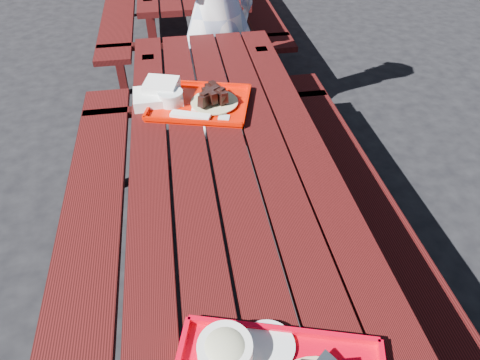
{
  "coord_description": "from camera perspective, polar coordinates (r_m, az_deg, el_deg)",
  "views": [
    {
      "loc": [
        -0.17,
        -1.17,
        1.73
      ],
      "look_at": [
        0.0,
        -0.15,
        0.82
      ],
      "focal_mm": 32.0,
      "sensor_mm": 36.0,
      "label": 1
    }
  ],
  "objects": [
    {
      "name": "far_tray",
      "position": [
        1.88,
        -5.66,
        10.34
      ],
      "size": [
        0.49,
        0.42,
        0.07
      ],
      "color": "red",
      "rests_on": "picnic_table_near"
    },
    {
      "name": "white_cloth",
      "position": [
        1.93,
        -10.74,
        11.19
      ],
      "size": [
        0.21,
        0.18,
        0.09
      ],
      "color": "white",
      "rests_on": "picnic_table_near"
    },
    {
      "name": "person",
      "position": [
        2.69,
        -3.14,
        21.27
      ],
      "size": [
        0.7,
        0.59,
        1.62
      ],
      "primitive_type": "imported",
      "rotation": [
        0.0,
        0.0,
        3.55
      ],
      "color": "#A3B5D8",
      "rests_on": "ground"
    },
    {
      "name": "picnic_table_near",
      "position": [
        1.66,
        -0.84,
        -3.36
      ],
      "size": [
        1.41,
        2.4,
        0.75
      ],
      "color": "#460D0E",
      "rests_on": "ground"
    },
    {
      "name": "ground",
      "position": [
        2.1,
        -0.69,
        -14.31
      ],
      "size": [
        60.0,
        60.0,
        0.0
      ],
      "primitive_type": "plane",
      "color": "black",
      "rests_on": "ground"
    }
  ]
}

